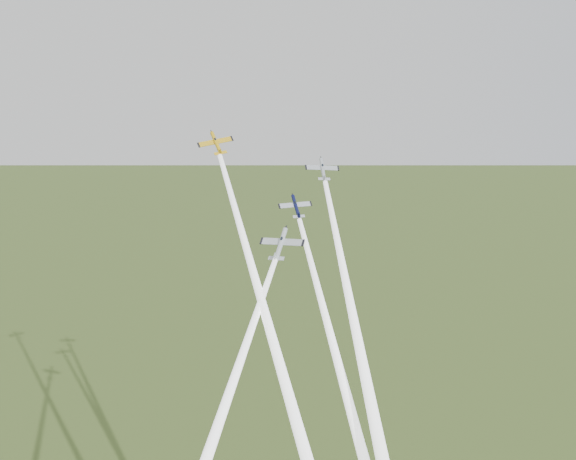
{
  "coord_description": "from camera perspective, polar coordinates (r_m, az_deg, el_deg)",
  "views": [
    {
      "loc": [
        -4.24,
        -138.91,
        120.33
      ],
      "look_at": [
        0.0,
        -6.0,
        92.0
      ],
      "focal_mm": 45.0,
      "sensor_mm": 36.0,
      "label": 1
    }
  ],
  "objects": [
    {
      "name": "plane_silver_low",
      "position": [
        129.85,
        -0.57,
        -1.12
      ],
      "size": [
        10.56,
        10.13,
        7.26
      ],
      "primitive_type": null,
      "rotation": [
        0.76,
        -0.05,
        -0.43
      ],
      "color": "#B1BAC0"
    },
    {
      "name": "smoke_trail_silver_low",
      "position": [
        118.06,
        -4.91,
        -13.39
      ],
      "size": [
        19.13,
        38.04,
        39.3
      ],
      "primitive_type": null,
      "rotation": [
        -0.81,
        0.0,
        -0.43
      ],
      "color": "white"
    },
    {
      "name": "plane_silver_right",
      "position": [
        144.94,
        2.76,
        4.82
      ],
      "size": [
        7.57,
        6.8,
        5.96
      ],
      "primitive_type": null,
      "rotation": [
        0.76,
        0.05,
        0.15
      ],
      "color": "#ACB4BB"
    },
    {
      "name": "smoke_trail_silver_right",
      "position": [
        127.06,
        5.24,
        -7.21
      ],
      "size": [
        9.36,
        45.96,
        44.41
      ],
      "primitive_type": null,
      "rotation": [
        -0.81,
        0.0,
        0.15
      ],
      "color": "white"
    },
    {
      "name": "smoke_trail_yellow",
      "position": [
        122.2,
        -1.46,
        -7.85
      ],
      "size": [
        21.48,
        54.15,
        54.59
      ],
      "primitive_type": null,
      "rotation": [
        -0.81,
        0.0,
        0.35
      ],
      "color": "white"
    },
    {
      "name": "plane_navy",
      "position": [
        143.78,
        0.63,
        1.88
      ],
      "size": [
        8.3,
        7.31,
        5.75
      ],
      "primitive_type": null,
      "rotation": [
        0.76,
        -0.03,
        0.26
      ],
      "color": "#0C1037"
    },
    {
      "name": "plane_yellow",
      "position": [
        143.94,
        -5.69,
        6.85
      ],
      "size": [
        9.39,
        7.85,
        6.86
      ],
      "primitive_type": null,
      "rotation": [
        0.76,
        -0.15,
        0.35
      ],
      "color": "gold"
    },
    {
      "name": "smoke_trail_navy",
      "position": [
        126.69,
        4.43,
        -12.06
      ],
      "size": [
        15.72,
        50.58,
        49.81
      ],
      "primitive_type": null,
      "rotation": [
        -0.81,
        0.0,
        0.26
      ],
      "color": "white"
    }
  ]
}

